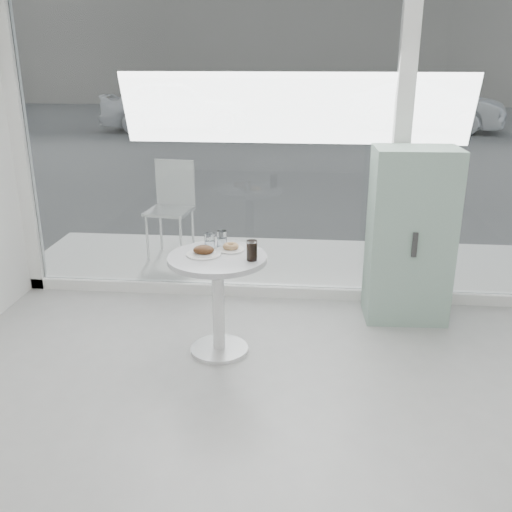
# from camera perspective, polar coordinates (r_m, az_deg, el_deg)

# --- Properties ---
(room_shell) EXTENTS (6.00, 6.00, 6.00)m
(room_shell) POSITION_cam_1_polar(r_m,az_deg,el_deg) (1.38, -0.68, 9.80)
(room_shell) COLOR white
(room_shell) RESTS_ON ground
(storefront) EXTENTS (5.00, 0.14, 3.00)m
(storefront) POSITION_cam_1_polar(r_m,az_deg,el_deg) (4.94, 4.76, 14.50)
(storefront) COLOR white
(storefront) RESTS_ON ground
(main_table) EXTENTS (0.72, 0.72, 0.77)m
(main_table) POSITION_cam_1_polar(r_m,az_deg,el_deg) (4.18, -3.84, -2.82)
(main_table) COLOR white
(main_table) RESTS_ON ground
(patio_deck) EXTENTS (5.60, 1.60, 0.05)m
(patio_deck) POSITION_cam_1_polar(r_m,az_deg,el_deg) (6.10, 3.75, -0.79)
(patio_deck) COLOR silver
(patio_deck) RESTS_ON ground
(street) EXTENTS (40.00, 24.00, 0.00)m
(street) POSITION_cam_1_polar(r_m,az_deg,el_deg) (18.04, 5.08, 12.66)
(street) COLOR #3C3C3C
(street) RESTS_ON ground
(far_building) EXTENTS (40.00, 2.00, 8.00)m
(far_building) POSITION_cam_1_polar(r_m,az_deg,el_deg) (26.98, 5.60, 23.41)
(far_building) COLOR gray
(far_building) RESTS_ON ground
(mint_cabinet) EXTENTS (0.68, 0.48, 1.45)m
(mint_cabinet) POSITION_cam_1_polar(r_m,az_deg,el_deg) (4.87, 15.14, 1.95)
(mint_cabinet) COLOR #82A693
(mint_cabinet) RESTS_ON ground
(patio_chair) EXTENTS (0.50, 0.50, 1.03)m
(patio_chair) POSITION_cam_1_polar(r_m,az_deg,el_deg) (6.22, -8.41, 5.31)
(patio_chair) COLOR white
(patio_chair) RESTS_ON patio_deck
(car_white) EXTENTS (4.54, 2.34, 1.48)m
(car_white) POSITION_cam_1_polar(r_m,az_deg,el_deg) (17.37, -7.95, 14.74)
(car_white) COLOR silver
(car_white) RESTS_ON street
(car_silver) EXTENTS (4.55, 2.87, 1.42)m
(car_silver) POSITION_cam_1_polar(r_m,az_deg,el_deg) (17.96, 16.77, 14.18)
(car_silver) COLOR #A4A6AB
(car_silver) RESTS_ON street
(plate_fritter) EXTENTS (0.25, 0.25, 0.07)m
(plate_fritter) POSITION_cam_1_polar(r_m,az_deg,el_deg) (4.12, -5.20, 0.46)
(plate_fritter) COLOR white
(plate_fritter) RESTS_ON main_table
(plate_donut) EXTENTS (0.20, 0.20, 0.05)m
(plate_donut) POSITION_cam_1_polar(r_m,az_deg,el_deg) (4.21, -2.54, 0.83)
(plate_donut) COLOR white
(plate_donut) RESTS_ON main_table
(water_tumbler_a) EXTENTS (0.08, 0.08, 0.13)m
(water_tumbler_a) POSITION_cam_1_polar(r_m,az_deg,el_deg) (4.22, -4.64, 1.35)
(water_tumbler_a) COLOR white
(water_tumbler_a) RESTS_ON main_table
(water_tumbler_b) EXTENTS (0.08, 0.08, 0.12)m
(water_tumbler_b) POSITION_cam_1_polar(r_m,az_deg,el_deg) (4.29, -3.43, 1.65)
(water_tumbler_b) COLOR white
(water_tumbler_b) RESTS_ON main_table
(cola_glass) EXTENTS (0.08, 0.08, 0.14)m
(cola_glass) POSITION_cam_1_polar(r_m,az_deg,el_deg) (3.99, -0.41, 0.52)
(cola_glass) COLOR white
(cola_glass) RESTS_ON main_table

